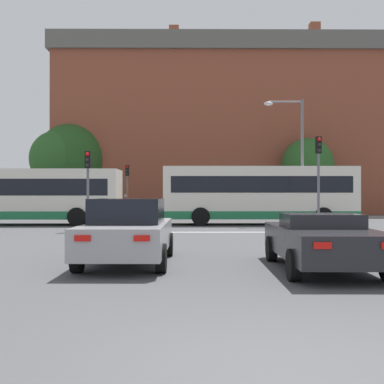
{
  "coord_description": "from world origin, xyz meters",
  "views": [
    {
      "loc": [
        -0.83,
        -4.51,
        1.71
      ],
      "look_at": [
        -0.64,
        21.54,
        1.83
      ],
      "focal_mm": 45.0,
      "sensor_mm": 36.0,
      "label": 1
    }
  ],
  "objects_px": {
    "bus_crossing_lead": "(259,194)",
    "traffic_light_far_right": "(270,184)",
    "pedestrian_walking_west": "(125,204)",
    "pedestrian_walking_east": "(210,204)",
    "street_lamp_junction": "(295,148)",
    "car_roadster_right": "(322,240)",
    "traffic_light_near_left": "(88,177)",
    "traffic_light_far_left": "(127,182)",
    "pedestrian_waiting": "(97,202)",
    "car_saloon_left": "(128,231)",
    "bus_crossing_trailing": "(21,195)",
    "traffic_light_near_right": "(319,168)"
  },
  "relations": [
    {
      "from": "car_saloon_left",
      "to": "bus_crossing_trailing",
      "type": "distance_m",
      "value": 17.16
    },
    {
      "from": "pedestrian_walking_east",
      "to": "traffic_light_near_right",
      "type": "bearing_deg",
      "value": 102.79
    },
    {
      "from": "traffic_light_far_right",
      "to": "pedestrian_waiting",
      "type": "xyz_separation_m",
      "value": [
        -12.88,
        0.66,
        -1.38
      ]
    },
    {
      "from": "bus_crossing_lead",
      "to": "bus_crossing_trailing",
      "type": "bearing_deg",
      "value": 90.64
    },
    {
      "from": "car_roadster_right",
      "to": "bus_crossing_lead",
      "type": "bearing_deg",
      "value": 87.59
    },
    {
      "from": "bus_crossing_lead",
      "to": "traffic_light_far_left",
      "type": "relative_size",
      "value": 2.78
    },
    {
      "from": "car_saloon_left",
      "to": "traffic_light_near_left",
      "type": "xyz_separation_m",
      "value": [
        -3.21,
        10.53,
        1.72
      ]
    },
    {
      "from": "traffic_light_near_right",
      "to": "traffic_light_far_right",
      "type": "height_order",
      "value": "traffic_light_near_right"
    },
    {
      "from": "bus_crossing_trailing",
      "to": "traffic_light_far_left",
      "type": "xyz_separation_m",
      "value": [
        4.92,
        8.21,
        0.95
      ]
    },
    {
      "from": "pedestrian_walking_east",
      "to": "traffic_light_near_left",
      "type": "bearing_deg",
      "value": 57.39
    },
    {
      "from": "bus_crossing_lead",
      "to": "traffic_light_far_left",
      "type": "bearing_deg",
      "value": 46.46
    },
    {
      "from": "street_lamp_junction",
      "to": "traffic_light_far_left",
      "type": "bearing_deg",
      "value": 141.01
    },
    {
      "from": "bus_crossing_lead",
      "to": "traffic_light_near_right",
      "type": "distance_m",
      "value": 5.13
    },
    {
      "from": "car_roadster_right",
      "to": "pedestrian_walking_west",
      "type": "relative_size",
      "value": 2.74
    },
    {
      "from": "traffic_light_near_right",
      "to": "pedestrian_walking_east",
      "type": "bearing_deg",
      "value": 109.83
    },
    {
      "from": "traffic_light_near_right",
      "to": "traffic_light_near_left",
      "type": "bearing_deg",
      "value": -178.18
    },
    {
      "from": "bus_crossing_trailing",
      "to": "pedestrian_waiting",
      "type": "xyz_separation_m",
      "value": [
        2.55,
        9.0,
        -0.56
      ]
    },
    {
      "from": "bus_crossing_lead",
      "to": "traffic_light_far_right",
      "type": "xyz_separation_m",
      "value": [
        2.04,
        8.2,
        0.74
      ]
    },
    {
      "from": "traffic_light_far_right",
      "to": "car_saloon_left",
      "type": "bearing_deg",
      "value": -107.67
    },
    {
      "from": "bus_crossing_trailing",
      "to": "pedestrian_walking_east",
      "type": "relative_size",
      "value": 6.4
    },
    {
      "from": "traffic_light_near_left",
      "to": "pedestrian_walking_west",
      "type": "distance_m",
      "value": 14.52
    },
    {
      "from": "traffic_light_far_left",
      "to": "pedestrian_walking_west",
      "type": "distance_m",
      "value": 2.28
    },
    {
      "from": "car_saloon_left",
      "to": "street_lamp_junction",
      "type": "distance_m",
      "value": 17.05
    },
    {
      "from": "traffic_light_near_left",
      "to": "traffic_light_near_right",
      "type": "bearing_deg",
      "value": 1.82
    },
    {
      "from": "car_roadster_right",
      "to": "traffic_light_far_right",
      "type": "xyz_separation_m",
      "value": [
        3.0,
        24.57,
        1.81
      ]
    },
    {
      "from": "car_saloon_left",
      "to": "pedestrian_walking_east",
      "type": "bearing_deg",
      "value": 83.5
    },
    {
      "from": "pedestrian_walking_east",
      "to": "car_roadster_right",
      "type": "bearing_deg",
      "value": 86.32
    },
    {
      "from": "pedestrian_walking_west",
      "to": "pedestrian_waiting",
      "type": "bearing_deg",
      "value": 15.28
    },
    {
      "from": "traffic_light_far_right",
      "to": "pedestrian_walking_west",
      "type": "bearing_deg",
      "value": 172.53
    },
    {
      "from": "bus_crossing_lead",
      "to": "street_lamp_junction",
      "type": "distance_m",
      "value": 3.28
    },
    {
      "from": "traffic_light_near_right",
      "to": "traffic_light_far_left",
      "type": "distance_m",
      "value": 16.46
    },
    {
      "from": "car_saloon_left",
      "to": "traffic_light_far_right",
      "type": "xyz_separation_m",
      "value": [
        7.5,
        23.54,
        1.68
      ]
    },
    {
      "from": "bus_crossing_trailing",
      "to": "pedestrian_waiting",
      "type": "bearing_deg",
      "value": -15.8
    },
    {
      "from": "bus_crossing_lead",
      "to": "traffic_light_near_left",
      "type": "xyz_separation_m",
      "value": [
        -8.67,
        -4.82,
        0.78
      ]
    },
    {
      "from": "traffic_light_far_left",
      "to": "pedestrian_waiting",
      "type": "relative_size",
      "value": 2.09
    },
    {
      "from": "street_lamp_junction",
      "to": "pedestrian_waiting",
      "type": "distance_m",
      "value": 16.16
    },
    {
      "from": "street_lamp_junction",
      "to": "pedestrian_walking_west",
      "type": "xyz_separation_m",
      "value": [
        -10.8,
        10.04,
        -3.33
      ]
    },
    {
      "from": "car_saloon_left",
      "to": "pedestrian_waiting",
      "type": "height_order",
      "value": "pedestrian_waiting"
    },
    {
      "from": "pedestrian_walking_east",
      "to": "car_saloon_left",
      "type": "bearing_deg",
      "value": 75.58
    },
    {
      "from": "pedestrian_walking_east",
      "to": "pedestrian_walking_west",
      "type": "height_order",
      "value": "pedestrian_walking_east"
    },
    {
      "from": "bus_crossing_trailing",
      "to": "traffic_light_far_right",
      "type": "bearing_deg",
      "value": -61.59
    },
    {
      "from": "car_roadster_right",
      "to": "traffic_light_far_right",
      "type": "relative_size",
      "value": 1.27
    },
    {
      "from": "car_roadster_right",
      "to": "pedestrian_walking_east",
      "type": "xyz_separation_m",
      "value": [
        -1.45,
        24.65,
        0.35
      ]
    },
    {
      "from": "traffic_light_near_left",
      "to": "pedestrian_walking_east",
      "type": "bearing_deg",
      "value": 64.43
    },
    {
      "from": "car_roadster_right",
      "to": "pedestrian_walking_east",
      "type": "distance_m",
      "value": 24.7
    },
    {
      "from": "pedestrian_waiting",
      "to": "pedestrian_walking_east",
      "type": "relative_size",
      "value": 1.07
    },
    {
      "from": "pedestrian_walking_west",
      "to": "pedestrian_walking_east",
      "type": "bearing_deg",
      "value": 162.88
    },
    {
      "from": "street_lamp_junction",
      "to": "pedestrian_walking_west",
      "type": "relative_size",
      "value": 4.15
    },
    {
      "from": "car_saloon_left",
      "to": "bus_crossing_lead",
      "type": "xyz_separation_m",
      "value": [
        5.47,
        15.34,
        0.94
      ]
    },
    {
      "from": "pedestrian_waiting",
      "to": "traffic_light_near_left",
      "type": "bearing_deg",
      "value": 173.31
    }
  ]
}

